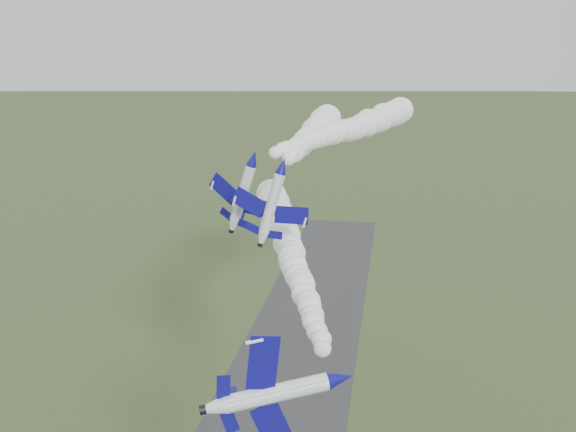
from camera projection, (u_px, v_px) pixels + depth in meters
name	position (u px, v px, depth m)	size (l,w,h in m)	color
runway	(276.00, 416.00, 107.77)	(24.00, 260.00, 0.04)	#323234
jet_lead	(341.00, 379.00, 58.56)	(6.67, 13.77, 11.68)	white
smoke_trail_jet_lead	(290.00, 250.00, 88.37)	(5.03, 55.78, 5.03)	white
jet_pair_left	(253.00, 158.00, 85.61)	(10.06, 12.31, 4.23)	white
smoke_trail_jet_pair_left	(350.00, 129.00, 111.67)	(5.40, 56.65, 5.40)	white
jet_pair_right	(282.00, 166.00, 83.58)	(10.17, 12.65, 3.92)	white
smoke_trail_jet_pair_right	(311.00, 135.00, 111.11)	(5.83, 52.39, 5.83)	white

